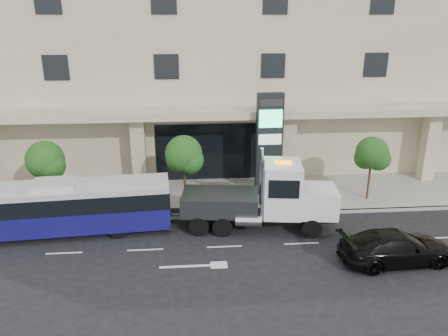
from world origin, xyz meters
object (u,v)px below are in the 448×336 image
object	(u,v)px
tow_truck	(266,199)
black_sedan	(396,247)
city_bus	(57,207)
signage_pylon	(269,144)

from	to	relation	value
tow_truck	black_sedan	distance (m)	6.92
tow_truck	black_sedan	xyz separation A→B (m)	(5.58, -3.97, -0.98)
city_bus	black_sedan	distance (m)	17.30
city_bus	black_sedan	size ratio (longest dim) A/B	2.22
city_bus	signage_pylon	world-z (taller)	signage_pylon
city_bus	black_sedan	world-z (taller)	city_bus
black_sedan	signage_pylon	distance (m)	10.14
tow_truck	signage_pylon	bearing A→B (deg)	85.97
city_bus	tow_truck	xyz separation A→B (m)	(11.16, -0.31, 0.24)
tow_truck	signage_pylon	world-z (taller)	signage_pylon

